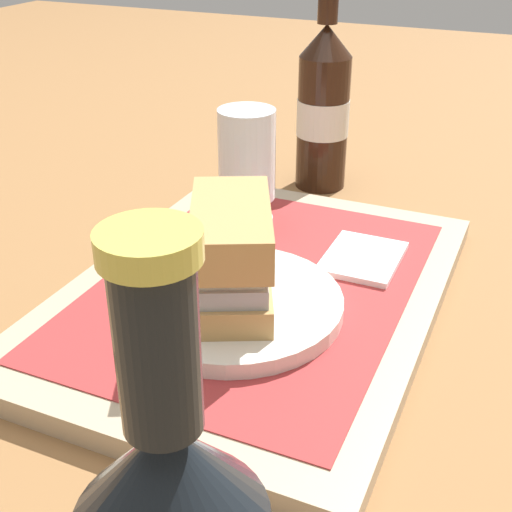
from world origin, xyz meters
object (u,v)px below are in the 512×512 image
Objects in this scene: plate at (235,304)px; beer_bottle at (323,107)px; sandwich at (234,251)px; beer_glass at (247,162)px.

plate is 0.71× the size of beer_bottle.
sandwich is 0.54× the size of beer_bottle.
beer_glass is (0.16, 0.06, 0.01)m from sandwich.
plate is at bearing -180.00° from sandwich.
beer_glass is (0.17, 0.06, 0.06)m from plate.
sandwich is at bearing -158.85° from beer_glass.
beer_bottle reaches higher than plate.
beer_bottle is (0.18, -0.02, 0.01)m from beer_glass.
plate is at bearing -158.77° from beer_glass.
plate is 1.31× the size of sandwich.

